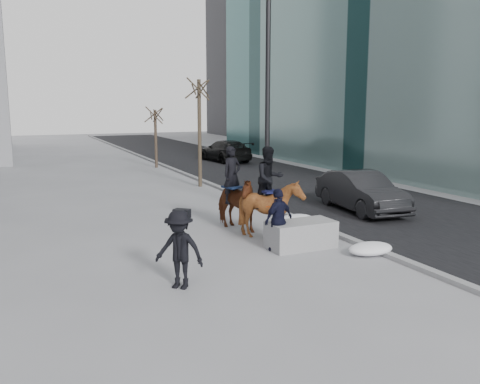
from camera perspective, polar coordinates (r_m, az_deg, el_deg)
name	(u,v)px	position (r m, az deg, el deg)	size (l,w,h in m)	color
ground	(258,253)	(13.99, 2.02, -6.83)	(120.00, 120.00, 0.00)	gray
road	(295,184)	(25.85, 6.21, 0.86)	(8.00, 90.00, 0.01)	black
curb	(222,189)	(24.09, -2.04, 0.38)	(0.25, 90.00, 0.12)	gray
planter	(301,235)	(14.47, 6.85, -4.77)	(1.91, 0.95, 0.76)	gray
car_near	(361,191)	(19.75, 13.44, 0.07)	(1.60, 4.58, 1.51)	black
car_far	(225,151)	(36.09, -1.69, 4.65)	(2.12, 5.22, 1.51)	black
tree_near	(199,128)	(24.86, -4.57, 7.19)	(1.20, 1.20, 5.76)	#32271E
tree_far	(156,136)	(32.85, -9.45, 6.25)	(1.20, 1.20, 4.07)	#34251F
mounted_left	(234,199)	(16.26, -0.72, -0.83)	(1.48, 2.26, 2.69)	#46270E
mounted_right	(271,202)	(15.25, 3.48, -1.15)	(1.53, 1.71, 2.77)	#461E0E
feeder	(279,220)	(13.99, 4.35, -3.14)	(1.11, 1.01, 1.75)	black
camera_crew	(179,249)	(11.23, -6.82, -6.39)	(1.27, 1.25, 1.75)	black
lamppost	(267,76)	(18.72, 3.07, 12.83)	(0.25, 0.98, 9.09)	black
snow_piles	(331,233)	(15.65, 10.23, -4.57)	(1.30, 4.76, 0.33)	white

